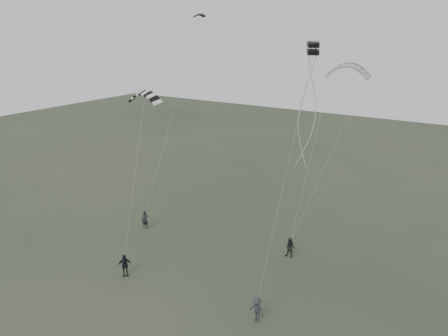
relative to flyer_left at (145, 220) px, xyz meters
The scene contains 9 objects.
ground 8.13m from the flyer_left, 33.85° to the right, with size 140.00×140.00×0.00m, color #2B3824.
flyer_left is the anchor object (origin of this frame).
flyer_right 13.93m from the flyer_left, ahead, with size 0.82×0.64×1.69m, color #242429.
flyer_center 8.26m from the flyer_left, 58.53° to the right, with size 1.03×0.43×1.76m, color black.
flyer_far 16.61m from the flyer_left, 22.92° to the right, with size 1.09×0.63×1.69m, color #2F2F34.
kite_dark_small 20.56m from the flyer_left, 89.90° to the left, with size 1.32×0.40×0.46m, color black, non-canonical shape.
kite_pale_large 22.82m from the flyer_left, 34.24° to the left, with size 3.83×0.86×1.58m, color #A3A6A7, non-canonical shape.
kite_striped 12.66m from the flyer_left, 37.13° to the right, with size 3.11×0.78×1.21m, color black, non-canonical shape.
kite_box 22.51m from the flyer_left, ahead, with size 0.67×0.67×0.73m, color black, non-canonical shape.
Camera 1 is at (19.50, -23.13, 17.97)m, focal length 35.00 mm.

